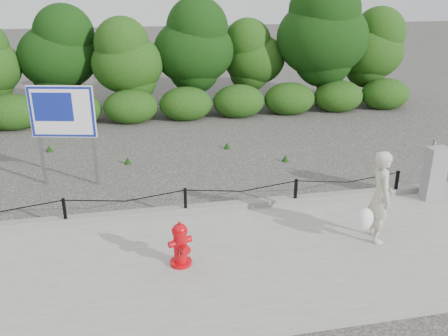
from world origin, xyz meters
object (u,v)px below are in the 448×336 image
at_px(fire_hydrant, 180,245).
at_px(utility_cabinet, 434,173).
at_px(pedestrian, 380,198).
at_px(advertising_sign, 62,116).

bearing_deg(fire_hydrant, utility_cabinet, -6.65).
height_order(fire_hydrant, utility_cabinet, utility_cabinet).
relative_size(pedestrian, advertising_sign, 0.72).
distance_m(pedestrian, utility_cabinet, 2.64).
distance_m(fire_hydrant, pedestrian, 3.86).
bearing_deg(fire_hydrant, advertising_sign, 96.87).
distance_m(utility_cabinet, advertising_sign, 8.80).
relative_size(utility_cabinet, advertising_sign, 0.55).
distance_m(pedestrian, advertising_sign, 7.44).
height_order(pedestrian, advertising_sign, advertising_sign).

